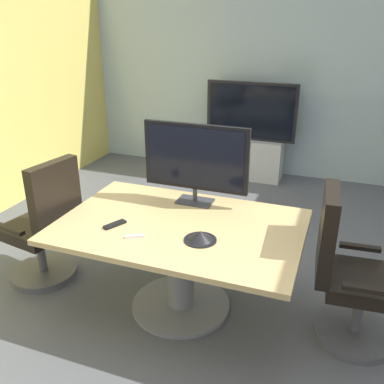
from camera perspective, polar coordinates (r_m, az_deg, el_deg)
ground_plane at (r=3.41m, az=0.53°, el=-15.48°), size 7.63×7.63×0.00m
wall_back_glass_partition at (r=5.94m, az=11.96°, el=15.98°), size 5.49×0.10×2.89m
conference_table at (r=3.14m, az=-1.60°, el=-7.48°), size 1.74×1.15×0.72m
office_chair_left at (r=3.70m, az=-19.14°, el=-5.12°), size 0.63×0.61×1.09m
office_chair_right at (r=3.09m, az=20.28°, el=-11.11°), size 0.61×0.59×1.09m
tv_monitor at (r=3.26m, az=0.47°, el=4.43°), size 0.84×0.18×0.64m
wall_display_unit at (r=5.85m, az=7.75°, el=6.07°), size 1.20×0.36×1.31m
conference_phone at (r=2.82m, az=1.12°, el=-5.99°), size 0.22×0.22×0.07m
remote_control at (r=3.07m, az=-10.36°, el=-4.32°), size 0.12×0.17×0.02m
whiteboard_marker at (r=2.89m, az=-7.74°, el=-5.95°), size 0.12×0.08×0.02m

